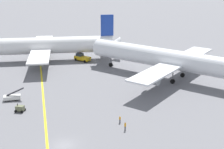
{
  "coord_description": "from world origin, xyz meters",
  "views": [
    {
      "loc": [
        1.9,
        -55.25,
        31.29
      ],
      "look_at": [
        12.31,
        28.26,
        4.0
      ],
      "focal_mm": 53.98,
      "sensor_mm": 36.0,
      "label": 1
    }
  ],
  "objects_px": {
    "airliner_at_gate_left": "(35,46)",
    "gse_belt_loader_portside": "(12,97)",
    "ground_crew_marshaller_foreground": "(120,119)",
    "ground_crew_wing_walker_right": "(125,126)",
    "airliner_being_pushed": "(169,59)",
    "gse_gpu_cart_small": "(20,108)",
    "pushback_tug": "(82,58)"
  },
  "relations": [
    {
      "from": "gse_gpu_cart_small",
      "to": "gse_belt_loader_portside",
      "type": "height_order",
      "value": "gse_belt_loader_portside"
    },
    {
      "from": "pushback_tug",
      "to": "gse_gpu_cart_small",
      "type": "relative_size",
      "value": 2.95
    },
    {
      "from": "gse_belt_loader_portside",
      "to": "ground_crew_wing_walker_right",
      "type": "height_order",
      "value": "gse_belt_loader_portside"
    },
    {
      "from": "pushback_tug",
      "to": "gse_gpu_cart_small",
      "type": "bearing_deg",
      "value": -110.89
    },
    {
      "from": "gse_gpu_cart_small",
      "to": "ground_crew_marshaller_foreground",
      "type": "distance_m",
      "value": 23.04
    },
    {
      "from": "airliner_being_pushed",
      "to": "ground_crew_wing_walker_right",
      "type": "distance_m",
      "value": 35.58
    },
    {
      "from": "airliner_at_gate_left",
      "to": "airliner_being_pushed",
      "type": "bearing_deg",
      "value": -31.1
    },
    {
      "from": "ground_crew_marshaller_foreground",
      "to": "ground_crew_wing_walker_right",
      "type": "relative_size",
      "value": 0.88
    },
    {
      "from": "airliner_at_gate_left",
      "to": "ground_crew_wing_walker_right",
      "type": "relative_size",
      "value": 34.15
    },
    {
      "from": "pushback_tug",
      "to": "ground_crew_wing_walker_right",
      "type": "xyz_separation_m",
      "value": [
        6.44,
        -52.62,
        -0.27
      ]
    },
    {
      "from": "gse_gpu_cart_small",
      "to": "pushback_tug",
      "type": "bearing_deg",
      "value": 69.11
    },
    {
      "from": "airliner_being_pushed",
      "to": "gse_belt_loader_portside",
      "type": "distance_m",
      "value": 44.15
    },
    {
      "from": "airliner_being_pushed",
      "to": "gse_belt_loader_portside",
      "type": "height_order",
      "value": "airliner_being_pushed"
    },
    {
      "from": "pushback_tug",
      "to": "gse_belt_loader_portside",
      "type": "bearing_deg",
      "value": -118.59
    },
    {
      "from": "gse_belt_loader_portside",
      "to": "ground_crew_wing_walker_right",
      "type": "relative_size",
      "value": 2.87
    },
    {
      "from": "pushback_tug",
      "to": "gse_belt_loader_portside",
      "type": "xyz_separation_m",
      "value": [
        -18.31,
        -33.59,
        -0.36
      ]
    },
    {
      "from": "gse_gpu_cart_small",
      "to": "ground_crew_wing_walker_right",
      "type": "bearing_deg",
      "value": -28.35
    },
    {
      "from": "airliner_at_gate_left",
      "to": "ground_crew_marshaller_foreground",
      "type": "distance_m",
      "value": 55.84
    },
    {
      "from": "ground_crew_marshaller_foreground",
      "to": "ground_crew_wing_walker_right",
      "type": "height_order",
      "value": "ground_crew_wing_walker_right"
    },
    {
      "from": "gse_gpu_cart_small",
      "to": "airliner_being_pushed",
      "type": "bearing_deg",
      "value": 25.27
    },
    {
      "from": "ground_crew_marshaller_foreground",
      "to": "ground_crew_wing_walker_right",
      "type": "distance_m",
      "value": 3.51
    },
    {
      "from": "airliner_being_pushed",
      "to": "ground_crew_wing_walker_right",
      "type": "relative_size",
      "value": 25.73
    },
    {
      "from": "airliner_at_gate_left",
      "to": "gse_gpu_cart_small",
      "type": "xyz_separation_m",
      "value": [
        0.41,
        -42.8,
        -4.39
      ]
    },
    {
      "from": "gse_gpu_cart_small",
      "to": "gse_belt_loader_portside",
      "type": "distance_m",
      "value": 7.67
    },
    {
      "from": "airliner_being_pushed",
      "to": "gse_gpu_cart_small",
      "type": "height_order",
      "value": "airliner_being_pushed"
    },
    {
      "from": "gse_belt_loader_portside",
      "to": "airliner_at_gate_left",
      "type": "bearing_deg",
      "value": 86.24
    },
    {
      "from": "gse_gpu_cart_small",
      "to": "ground_crew_marshaller_foreground",
      "type": "relative_size",
      "value": 1.62
    },
    {
      "from": "airliner_being_pushed",
      "to": "pushback_tug",
      "type": "distance_m",
      "value": 32.95
    },
    {
      "from": "gse_gpu_cart_small",
      "to": "ground_crew_wing_walker_right",
      "type": "relative_size",
      "value": 1.42
    },
    {
      "from": "airliner_being_pushed",
      "to": "ground_crew_marshaller_foreground",
      "type": "relative_size",
      "value": 29.24
    },
    {
      "from": "airliner_at_gate_left",
      "to": "gse_belt_loader_portside",
      "type": "xyz_separation_m",
      "value": [
        -2.34,
        -35.64,
        -4.36
      ]
    },
    {
      "from": "gse_belt_loader_portside",
      "to": "gse_gpu_cart_small",
      "type": "bearing_deg",
      "value": -68.98
    }
  ]
}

